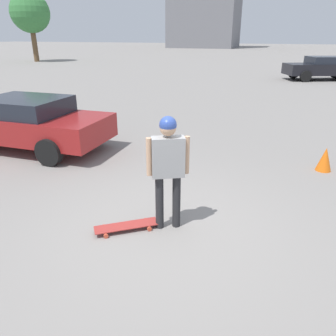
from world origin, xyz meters
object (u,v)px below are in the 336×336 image
person (168,161)px  skateboard (126,226)px  traffic_cone (325,159)px  car_parked_near (24,122)px  car_parked_far (323,68)px

person → skateboard: bearing=-179.0°
person → traffic_cone: bearing=25.5°
person → car_parked_near: bearing=125.8°
skateboard → car_parked_near: (4.23, -2.58, 0.63)m
car_parked_near → car_parked_far: bearing=-116.3°
car_parked_near → skateboard: bearing=146.2°
skateboard → car_parked_far: 20.68m
person → car_parked_near: size_ratio=0.39×
person → traffic_cone: (-2.38, -3.32, -0.83)m
skateboard → car_parked_far: size_ratio=0.18×
person → car_parked_near: person is taller
car_parked_near → traffic_cone: size_ratio=8.60×
person → car_parked_far: (-3.10, -20.03, -0.32)m
skateboard → car_parked_far: bearing=-137.8°
car_parked_near → car_parked_far: (-7.88, -17.76, 0.08)m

